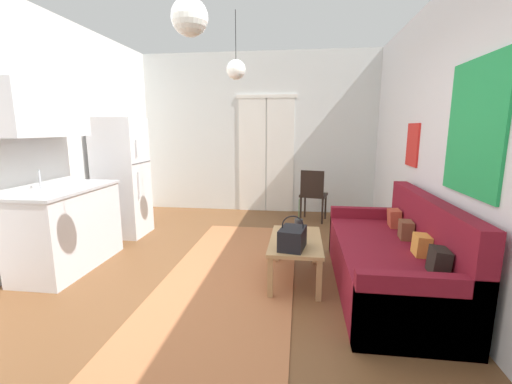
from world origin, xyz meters
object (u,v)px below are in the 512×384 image
couch (395,261)px  pendant_lamp_near (190,17)px  bamboo_vase (299,227)px  refrigerator (122,178)px  coffee_table (296,244)px  accent_chair (313,193)px  pendant_lamp_far (236,70)px  handbag (292,238)px

couch → pendant_lamp_near: size_ratio=2.97×
bamboo_vase → refrigerator: size_ratio=0.23×
coffee_table → accent_chair: 2.27m
couch → pendant_lamp_near: 2.77m
refrigerator → accent_chair: refrigerator is taller
pendant_lamp_far → pendant_lamp_near: bearing=-91.1°
bamboo_vase → handbag: bamboo_vase is taller
couch → bamboo_vase: bearing=162.8°
coffee_table → pendant_lamp_far: pendant_lamp_far is taller
handbag → pendant_lamp_near: size_ratio=0.52×
coffee_table → pendant_lamp_far: (-0.76, 0.80, 1.86)m
pendant_lamp_near → pendant_lamp_far: (0.03, 1.61, -0.10)m
couch → bamboo_vase: couch is taller
couch → pendant_lamp_near: bearing=-158.8°
handbag → accent_chair: bearing=83.7°
handbag → refrigerator: 2.91m
bamboo_vase → pendant_lamp_far: (-0.78, 0.64, 1.72)m
refrigerator → pendant_lamp_near: bearing=-49.1°
couch → pendant_lamp_far: 2.75m
couch → accent_chair: (-0.70, 2.39, 0.20)m
accent_chair → pendant_lamp_far: pendant_lamp_far is taller
couch → accent_chair: size_ratio=2.34×
accent_chair → bamboo_vase: bearing=96.4°
handbag → refrigerator: refrigerator is taller
bamboo_vase → pendant_lamp_near: (-0.82, -0.96, 1.82)m
couch → pendant_lamp_near: (-1.74, -0.67, 2.05)m
handbag → pendant_lamp_near: pendant_lamp_near is taller
couch → coffee_table: 0.96m
handbag → couch: bearing=8.2°
refrigerator → pendant_lamp_far: 2.28m
coffee_table → handbag: 0.32m
couch → handbag: couch is taller
coffee_table → pendant_lamp_far: size_ratio=1.23×
refrigerator → accent_chair: 2.99m
accent_chair → pendant_lamp_far: size_ratio=1.13×
refrigerator → pendant_lamp_near: pendant_lamp_near is taller
couch → refrigerator: size_ratio=1.21×
coffee_table → pendant_lamp_near: (-0.79, -0.80, 1.97)m
coffee_table → pendant_lamp_near: size_ratio=1.39×
bamboo_vase → refrigerator: 2.77m
couch → refrigerator: refrigerator is taller
coffee_table → refrigerator: refrigerator is taller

